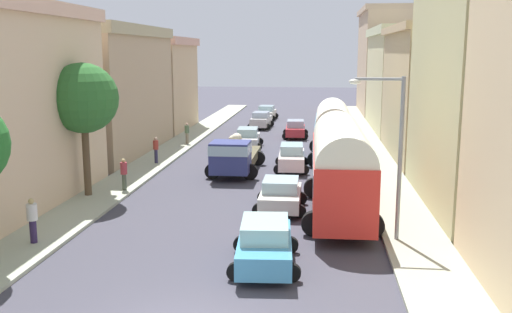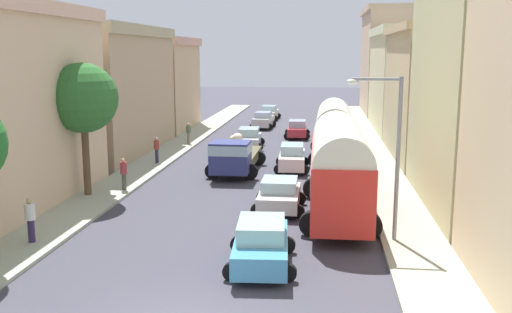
% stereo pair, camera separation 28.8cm
% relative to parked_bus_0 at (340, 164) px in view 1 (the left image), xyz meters
% --- Properties ---
extents(ground_plane, '(154.00, 154.00, 0.00)m').
position_rel_parked_bus_0_xyz_m(ground_plane, '(-4.45, 15.76, -2.34)').
color(ground_plane, '#3E3D48').
extents(sidewalk_left, '(2.50, 70.00, 0.14)m').
position_rel_parked_bus_0_xyz_m(sidewalk_left, '(-11.70, 15.76, -2.27)').
color(sidewalk_left, '#A8AF98').
rests_on(sidewalk_left, ground).
extents(sidewalk_right, '(2.50, 70.00, 0.14)m').
position_rel_parked_bus_0_xyz_m(sidewalk_right, '(2.80, 15.76, -2.27)').
color(sidewalk_right, '#9CA08C').
rests_on(sidewalk_right, ground).
extents(building_left_2, '(4.84, 13.94, 8.97)m').
position_rel_parked_bus_0_xyz_m(building_left_2, '(-15.14, 14.11, 2.17)').
color(building_left_2, tan).
rests_on(building_left_2, ground).
extents(building_left_3, '(5.97, 9.73, 8.44)m').
position_rel_parked_bus_0_xyz_m(building_left_3, '(-15.66, 26.43, 1.91)').
color(building_left_3, tan).
rests_on(building_left_3, ground).
extents(building_right_1, '(5.47, 11.53, 12.43)m').
position_rel_parked_bus_0_xyz_m(building_right_1, '(6.54, 2.19, 3.90)').
color(building_right_1, '#C7BF89').
rests_on(building_right_1, ground).
extents(building_right_2, '(6.14, 12.74, 8.91)m').
position_rel_parked_bus_0_xyz_m(building_right_2, '(6.84, 14.87, 2.14)').
color(building_right_2, tan).
rests_on(building_right_2, ground).
extents(building_right_3, '(5.13, 14.83, 9.36)m').
position_rel_parked_bus_0_xyz_m(building_right_3, '(6.39, 29.01, 2.37)').
color(building_right_3, beige).
rests_on(building_right_3, ground).
extents(building_right_4, '(6.36, 13.94, 12.14)m').
position_rel_parked_bus_0_xyz_m(building_right_4, '(6.94, 44.26, 3.76)').
color(building_right_4, tan).
rests_on(building_right_4, ground).
extents(parked_bus_0, '(3.30, 9.61, 4.21)m').
position_rel_parked_bus_0_xyz_m(parked_bus_0, '(0.00, 0.00, 0.00)').
color(parked_bus_0, red).
rests_on(parked_bus_0, ground).
extents(parked_bus_1, '(3.29, 8.49, 3.88)m').
position_rel_parked_bus_0_xyz_m(parked_bus_1, '(0.02, 13.17, -0.21)').
color(parked_bus_1, teal).
rests_on(parked_bus_1, ground).
extents(cargo_truck_0, '(3.08, 7.10, 2.20)m').
position_rel_parked_bus_0_xyz_m(cargo_truck_0, '(-5.87, 8.06, -1.19)').
color(cargo_truck_0, navy).
rests_on(cargo_truck_0, ground).
extents(car_0, '(2.39, 4.29, 1.54)m').
position_rel_parked_bus_0_xyz_m(car_0, '(-6.21, 17.34, -1.58)').
color(car_0, silver).
rests_on(car_0, ground).
extents(car_1, '(2.32, 4.01, 1.56)m').
position_rel_parked_bus_0_xyz_m(car_1, '(-6.35, 28.77, -1.56)').
color(car_1, silver).
rests_on(car_1, ground).
extents(car_2, '(2.41, 4.02, 1.51)m').
position_rel_parked_bus_0_xyz_m(car_2, '(-6.44, 35.65, -1.58)').
color(car_2, silver).
rests_on(car_2, ground).
extents(car_3, '(2.53, 4.32, 1.60)m').
position_rel_parked_bus_0_xyz_m(car_3, '(-2.72, -6.39, -1.54)').
color(car_3, '#4391BD').
rests_on(car_3, ground).
extents(car_4, '(2.40, 3.62, 1.47)m').
position_rel_parked_bus_0_xyz_m(car_4, '(-2.64, 0.54, -1.60)').
color(car_4, silver).
rests_on(car_4, ground).
extents(car_5, '(2.20, 4.12, 1.61)m').
position_rel_parked_bus_0_xyz_m(car_5, '(-2.55, 9.57, -1.54)').
color(car_5, silver).
rests_on(car_5, ground).
extents(car_6, '(2.23, 3.73, 1.50)m').
position_rel_parked_bus_0_xyz_m(car_6, '(-2.85, 23.01, -1.60)').
color(car_6, '#B82A2F').
rests_on(car_6, ground).
extents(pedestrian_0, '(0.49, 0.49, 1.77)m').
position_rel_parked_bus_0_xyz_m(pedestrian_0, '(-11.05, 18.03, -1.33)').
color(pedestrian_0, '#7E6F5A').
rests_on(pedestrian_0, ground).
extents(pedestrian_1, '(0.36, 0.36, 1.79)m').
position_rel_parked_bus_0_xyz_m(pedestrian_1, '(-10.88, 2.99, -1.32)').
color(pedestrian_1, '#485040').
rests_on(pedestrian_1, ground).
extents(pedestrian_2, '(0.43, 0.43, 1.82)m').
position_rel_parked_bus_0_xyz_m(pedestrian_2, '(-11.28, 10.24, -1.29)').
color(pedestrian_2, '#2D2A49').
rests_on(pedestrian_2, ground).
extents(pedestrian_3, '(0.53, 0.53, 1.85)m').
position_rel_parked_bus_0_xyz_m(pedestrian_3, '(-11.51, -5.35, -1.30)').
color(pedestrian_3, '#302249').
rests_on(pedestrian_3, ground).
extents(streetlamp_near, '(2.06, 0.28, 6.30)m').
position_rel_parked_bus_0_xyz_m(streetlamp_near, '(1.75, -3.45, 1.48)').
color(streetlamp_near, gray).
rests_on(streetlamp_near, ground).
extents(roadside_tree_1, '(3.42, 3.42, 6.68)m').
position_rel_parked_bus_0_xyz_m(roadside_tree_1, '(-12.35, 1.82, 2.59)').
color(roadside_tree_1, brown).
rests_on(roadside_tree_1, ground).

